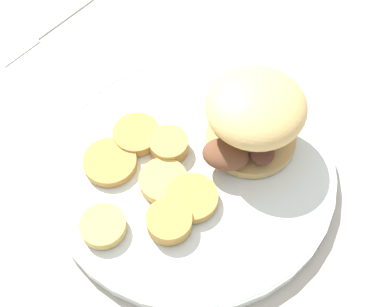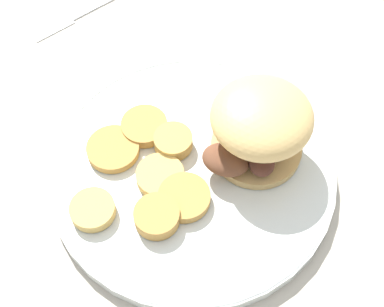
{
  "view_description": "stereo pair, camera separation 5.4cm",
  "coord_description": "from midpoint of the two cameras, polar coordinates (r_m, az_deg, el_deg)",
  "views": [
    {
      "loc": [
        -0.27,
        -0.09,
        0.5
      ],
      "look_at": [
        0.0,
        0.0,
        0.04
      ],
      "focal_mm": 50.0,
      "sensor_mm": 36.0,
      "label": 1
    },
    {
      "loc": [
        -0.25,
        -0.14,
        0.5
      ],
      "look_at": [
        0.0,
        0.0,
        0.04
      ],
      "focal_mm": 50.0,
      "sensor_mm": 36.0,
      "label": 2
    }
  ],
  "objects": [
    {
      "name": "potato_round_1",
      "position": [
        0.53,
        2.05,
        -4.95
      ],
      "size": [
        0.05,
        0.05,
        0.01
      ],
      "primitive_type": "cylinder",
      "color": "#BC8942",
      "rests_on": "dinner_plate"
    },
    {
      "name": "potato_round_5",
      "position": [
        0.58,
        -2.48,
        2.72
      ],
      "size": [
        0.05,
        0.05,
        0.01
      ],
      "primitive_type": "cylinder",
      "color": "#BC8942",
      "rests_on": "dinner_plate"
    },
    {
      "name": "dinner_plate",
      "position": [
        0.56,
        2.71,
        -1.99
      ],
      "size": [
        0.3,
        0.3,
        0.02
      ],
      "color": "silver",
      "rests_on": "ground_plane"
    },
    {
      "name": "potato_round_6",
      "position": [
        0.54,
        -0.62,
        -2.64
      ],
      "size": [
        0.05,
        0.05,
        0.01
      ],
      "primitive_type": "cylinder",
      "color": "tan",
      "rests_on": "dinner_plate"
    },
    {
      "name": "potato_round_0",
      "position": [
        0.56,
        0.68,
        1.09
      ],
      "size": [
        0.04,
        0.04,
        0.02
      ],
      "primitive_type": "cylinder",
      "color": "tan",
      "rests_on": "dinner_plate"
    },
    {
      "name": "sandwich",
      "position": [
        0.54,
        9.96,
        2.69
      ],
      "size": [
        0.14,
        0.1,
        0.08
      ],
      "color": "tan",
      "rests_on": "dinner_plate"
    },
    {
      "name": "potato_round_3",
      "position": [
        0.57,
        -5.77,
        0.27
      ],
      "size": [
        0.06,
        0.06,
        0.01
      ],
      "primitive_type": "cylinder",
      "color": "#BC8942",
      "rests_on": "dinner_plate"
    },
    {
      "name": "ground_plane",
      "position": [
        0.57,
        2.67,
        -2.5
      ],
      "size": [
        4.0,
        4.0,
        0.0
      ],
      "primitive_type": "plane",
      "color": "#B2A899"
    },
    {
      "name": "fork",
      "position": [
        0.73,
        -9.63,
        14.62
      ],
      "size": [
        0.15,
        0.08,
        0.0
      ],
      "color": "silver",
      "rests_on": "ground_plane"
    },
    {
      "name": "potato_round_4",
      "position": [
        0.53,
        -7.74,
        -6.21
      ],
      "size": [
        0.05,
        0.05,
        0.01
      ],
      "primitive_type": "cylinder",
      "color": "tan",
      "rests_on": "dinner_plate"
    },
    {
      "name": "potato_round_2",
      "position": [
        0.52,
        -0.43,
        -7.18
      ],
      "size": [
        0.04,
        0.04,
        0.02
      ],
      "primitive_type": "cylinder",
      "color": "#BC8942",
      "rests_on": "dinner_plate"
    }
  ]
}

